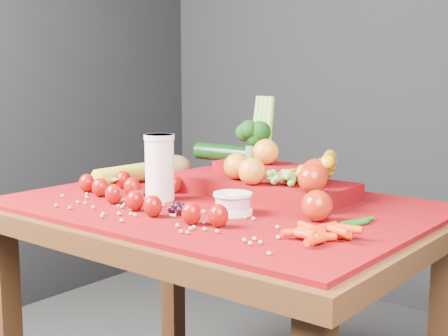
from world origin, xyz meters
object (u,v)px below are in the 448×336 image
Objects in this scene: yogurt_bowl at (233,203)px; produce_mound at (266,174)px; table at (219,243)px; milk_glass at (160,165)px.

yogurt_bowl is 0.25m from produce_mound.
table is 0.26m from milk_glass.
milk_glass is (-0.14, -0.07, 0.20)m from table.
produce_mound reaches higher than yogurt_bowl.
milk_glass is 1.83× the size of yogurt_bowl.
milk_glass is at bearing -128.60° from produce_mound.
milk_glass reaches higher than yogurt_bowl.
yogurt_bowl is at bearing -2.57° from milk_glass.
produce_mound reaches higher than table.
table is 1.80× the size of produce_mound.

